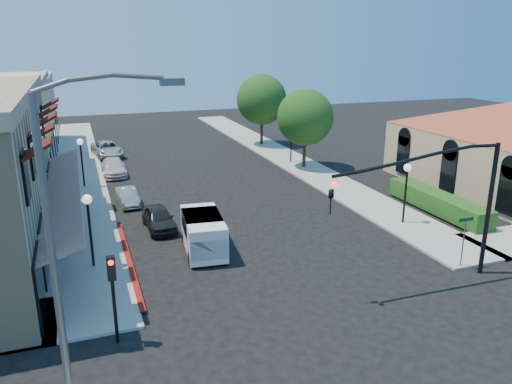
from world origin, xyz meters
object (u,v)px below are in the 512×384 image
object	(u,v)px
parked_car_c	(114,167)
lamppost_left_far	(81,150)
street_tree_b	(262,100)
parked_car_d	(107,149)
parked_car_b	(128,197)
street_tree_a	(305,117)
signal_mast_arm	(452,191)
secondary_signal	(112,283)
white_van	(203,231)
lamppost_right_far	(291,131)
cobra_streetlight	(66,244)
lamppost_left_near	(88,212)
street_name_sign	(464,234)
lamppost_right_near	(407,178)
parked_car_a	(159,218)

from	to	relation	value
parked_car_c	lamppost_left_far	bearing A→B (deg)	-127.45
street_tree_b	parked_car_d	distance (m)	15.49
parked_car_b	street_tree_a	bearing A→B (deg)	15.53
signal_mast_arm	lamppost_left_far	bearing A→B (deg)	125.00
secondary_signal	lamppost_left_far	distance (m)	20.60
white_van	lamppost_right_far	bearing A→B (deg)	53.58
cobra_streetlight	lamppost_left_near	xyz separation A→B (m)	(0.65, 10.00, -2.53)
secondary_signal	parked_car_b	size ratio (longest dim) A/B	1.02
street_tree_a	lamppost_right_far	xyz separation A→B (m)	(-0.30, 2.00, -1.46)
street_name_sign	parked_car_d	bearing A→B (deg)	114.69
lamppost_right_far	parked_car_b	world-z (taller)	lamppost_right_far
lamppost_right_far	white_van	size ratio (longest dim) A/B	0.82
signal_mast_arm	lamppost_right_near	size ratio (longest dim) A/B	2.24
street_name_sign	lamppost_right_near	xyz separation A→B (m)	(1.00, 5.80, 1.04)
lamppost_left_near	white_van	xyz separation A→B (m)	(5.28, 0.11, -1.67)
white_van	parked_car_d	bearing A→B (deg)	97.10
street_name_sign	lamppost_left_near	xyz separation A→B (m)	(-16.00, 5.80, 1.04)
lamppost_left_near	white_van	size ratio (longest dim) A/B	0.82
lamppost_right_near	parked_car_a	bearing A→B (deg)	163.26
lamppost_left_near	parked_car_d	xyz separation A→B (m)	(2.30, 24.00, -2.06)
cobra_streetlight	lamppost_left_near	world-z (taller)	cobra_streetlight
signal_mast_arm	parked_car_c	world-z (taller)	signal_mast_arm
cobra_streetlight	lamppost_right_far	xyz separation A→B (m)	(17.65, 26.00, -2.53)
cobra_streetlight	lamppost_right_near	distance (m)	20.44
parked_car_d	parked_car_b	bearing A→B (deg)	-97.13
lamppost_left_far	white_van	size ratio (longest dim) A/B	0.82
street_tree_b	white_van	distance (m)	26.97
white_van	parked_car_b	bearing A→B (deg)	107.11
parked_car_b	street_name_sign	bearing A→B (deg)	-50.78
signal_mast_arm	lamppost_right_far	xyz separation A→B (m)	(2.64, 22.50, -1.35)
lamppost_left_near	parked_car_a	xyz separation A→B (m)	(3.70, 4.00, -2.11)
lamppost_right_near	white_van	size ratio (longest dim) A/B	0.82
lamppost_left_far	parked_car_b	bearing A→B (deg)	-62.98
cobra_streetlight	parked_car_d	distance (m)	34.44
street_tree_a	parked_car_d	size ratio (longest dim) A/B	1.34
cobra_streetlight	parked_car_a	world-z (taller)	cobra_streetlight
lamppost_right_near	lamppost_right_far	xyz separation A→B (m)	(0.00, 16.00, 0.00)
lamppost_left_far	parked_car_d	distance (m)	10.47
secondary_signal	lamppost_left_far	bearing A→B (deg)	91.39
cobra_streetlight	lamppost_left_far	distance (m)	24.14
lamppost_left_far	parked_car_c	xyz separation A→B (m)	(2.30, 3.00, -2.11)
cobra_streetlight	street_name_sign	size ratio (longest dim) A/B	3.72
secondary_signal	lamppost_left_near	distance (m)	6.63
lamppost_left_near	parked_car_b	bearing A→B (deg)	74.39
secondary_signal	white_van	xyz separation A→B (m)	(4.78, 6.70, -1.25)
lamppost_right_near	parked_car_d	size ratio (longest dim) A/B	0.74
parked_car_a	parked_car_d	world-z (taller)	parked_car_d
secondary_signal	lamppost_right_near	world-z (taller)	lamppost_right_near
lamppost_right_far	white_van	distance (m)	19.82
parked_car_c	lamppost_right_near	bearing A→B (deg)	-49.12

